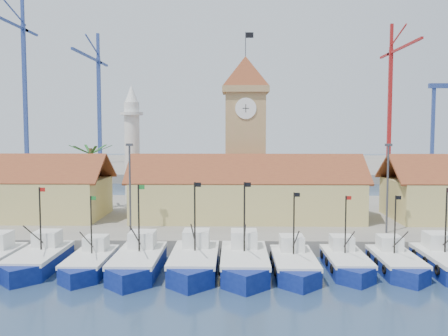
{
  "coord_description": "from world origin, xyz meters",
  "views": [
    {
      "loc": [
        -1.44,
        -38.07,
        12.02
      ],
      "look_at": [
        -2.56,
        18.0,
        7.58
      ],
      "focal_mm": 40.0,
      "sensor_mm": 36.0,
      "label": 1
    }
  ],
  "objects": [
    {
      "name": "ground",
      "position": [
        0.0,
        0.0,
        0.0
      ],
      "size": [
        400.0,
        400.0,
        0.0
      ],
      "primitive_type": "plane",
      "color": "#1B2F4A",
      "rests_on": "ground"
    },
    {
      "name": "quay",
      "position": [
        0.0,
        24.0,
        0.75
      ],
      "size": [
        140.0,
        32.0,
        1.5
      ],
      "primitive_type": "cube",
      "color": "gray",
      "rests_on": "ground"
    },
    {
      "name": "terminal",
      "position": [
        0.0,
        110.0,
        1.0
      ],
      "size": [
        240.0,
        80.0,
        2.0
      ],
      "primitive_type": "cube",
      "color": "gray",
      "rests_on": "ground"
    },
    {
      "name": "boat_1",
      "position": [
        -18.13,
        3.14,
        0.77
      ],
      "size": [
        3.57,
        9.79,
        7.41
      ],
      "color": "navy",
      "rests_on": "ground"
    },
    {
      "name": "boat_2",
      "position": [
        -13.54,
        2.58,
        0.69
      ],
      "size": [
        3.24,
        8.88,
        6.72
      ],
      "color": "navy",
      "rests_on": "ground"
    },
    {
      "name": "boat_3",
      "position": [
        -9.46,
        2.37,
        0.8
      ],
      "size": [
        3.74,
        10.25,
        7.75
      ],
      "color": "navy",
      "rests_on": "ground"
    },
    {
      "name": "boat_4",
      "position": [
        -4.74,
        2.53,
        0.82
      ],
      "size": [
        3.84,
        10.53,
        7.97
      ],
      "color": "navy",
      "rests_on": "ground"
    },
    {
      "name": "boat_5",
      "position": [
        -0.56,
        2.37,
        0.83
      ],
      "size": [
        3.86,
        10.57,
        8.0
      ],
      "color": "navy",
      "rests_on": "ground"
    },
    {
      "name": "boat_6",
      "position": [
        3.57,
        2.25,
        0.74
      ],
      "size": [
        3.43,
        9.41,
        7.12
      ],
      "color": "navy",
      "rests_on": "ground"
    },
    {
      "name": "boat_7",
      "position": [
        8.05,
        3.14,
        0.69
      ],
      "size": [
        3.24,
        8.88,
        6.72
      ],
      "color": "navy",
      "rests_on": "ground"
    },
    {
      "name": "boat_8",
      "position": [
        12.22,
        3.07,
        0.7
      ],
      "size": [
        3.26,
        8.94,
        6.76
      ],
      "color": "navy",
      "rests_on": "ground"
    },
    {
      "name": "hall_center",
      "position": [
        0.0,
        20.0,
        3.99
      ],
      "size": [
        27.04,
        10.13,
        7.61
      ],
      "color": "tan",
      "rests_on": "quay"
    },
    {
      "name": "clock_tower",
      "position": [
        0.0,
        26.0,
        11.96
      ],
      "size": [
        5.8,
        5.8,
        22.7
      ],
      "color": "tan",
      "rests_on": "quay"
    },
    {
      "name": "minaret",
      "position": [
        -15.0,
        28.0,
        9.73
      ],
      "size": [
        3.0,
        3.0,
        16.3
      ],
      "color": "silver",
      "rests_on": "quay"
    },
    {
      "name": "palm_tree",
      "position": [
        -20.0,
        26.0,
        6.25
      ],
      "size": [
        5.6,
        5.03,
        8.39
      ],
      "color": "brown",
      "rests_on": "quay"
    },
    {
      "name": "lamp_posts",
      "position": [
        0.5,
        12.0,
        6.48
      ],
      "size": [
        80.7,
        0.25,
        9.03
      ],
      "color": "#3F3F44",
      "rests_on": "quay"
    },
    {
      "name": "crane_blue_far",
      "position": [
        -60.22,
        100.16,
        27.7
      ],
      "size": [
        1.0,
        36.35,
        45.77
      ],
      "color": "navy",
      "rests_on": "terminal"
    },
    {
      "name": "crane_blue_near",
      "position": [
        -40.94,
        106.3,
        22.9
      ],
      "size": [
        1.0,
        33.71,
        37.53
      ],
      "color": "navy",
      "rests_on": "terminal"
    },
    {
      "name": "crane_red_right",
      "position": [
        42.72,
        103.42,
        23.86
      ],
      "size": [
        1.0,
        33.28,
        39.3
      ],
      "color": "maroon",
      "rests_on": "terminal"
    }
  ]
}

